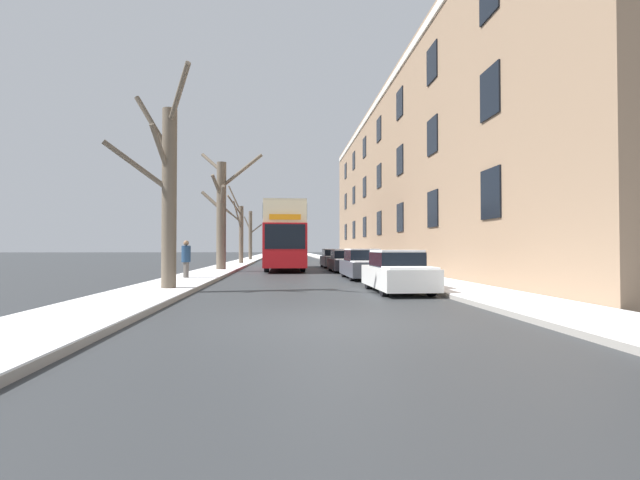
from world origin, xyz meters
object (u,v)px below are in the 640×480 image
at_px(bare_tree_left_3, 250,235).
at_px(pedestrian_left_sidewalk, 186,259).
at_px(bare_tree_left_1, 222,211).
at_px(parked_car_0, 397,273).
at_px(double_decker_bus, 285,234).
at_px(bare_tree_left_2, 240,229).
at_px(parked_car_3, 333,259).
at_px(parked_car_2, 344,262).
at_px(oncoming_van, 278,250).
at_px(bare_tree_left_0, 167,191).
at_px(parked_car_1, 362,265).

height_order(bare_tree_left_3, pedestrian_left_sidewalk, bare_tree_left_3).
bearing_deg(bare_tree_left_1, parked_car_0, -60.03).
bearing_deg(double_decker_bus, bare_tree_left_2, 113.76).
bearing_deg(parked_car_3, bare_tree_left_2, 141.56).
distance_m(bare_tree_left_1, pedestrian_left_sidewalk, 8.46).
relative_size(bare_tree_left_1, parked_car_2, 1.77).
bearing_deg(parked_car_2, parked_car_3, 90.00).
relative_size(parked_car_2, oncoming_van, 0.92).
bearing_deg(bare_tree_left_3, parked_car_3, -67.51).
height_order(bare_tree_left_1, double_decker_bus, bare_tree_left_1).
bearing_deg(oncoming_van, parked_car_3, -74.56).
bearing_deg(bare_tree_left_0, bare_tree_left_1, 90.29).
height_order(bare_tree_left_1, oncoming_van, bare_tree_left_1).
height_order(bare_tree_left_3, double_decker_bus, bare_tree_left_3).
xyz_separation_m(bare_tree_left_3, parked_car_2, (7.82, -25.20, -2.50)).
xyz_separation_m(bare_tree_left_0, double_decker_bus, (3.99, 15.39, -0.94)).
bearing_deg(parked_car_0, oncoming_van, 97.30).
distance_m(double_decker_bus, parked_car_3, 5.16).
bearing_deg(bare_tree_left_0, parked_car_2, 57.36).
bearing_deg(bare_tree_left_3, double_decker_bus, -79.52).
xyz_separation_m(bare_tree_left_1, double_decker_bus, (4.06, 2.28, -1.40)).
height_order(bare_tree_left_3, parked_car_3, bare_tree_left_3).
distance_m(parked_car_2, parked_car_3, 6.31).
xyz_separation_m(bare_tree_left_0, bare_tree_left_1, (-0.07, 13.11, 0.46)).
bearing_deg(bare_tree_left_1, parked_car_1, -42.50).
relative_size(bare_tree_left_2, parked_car_3, 1.66).
relative_size(bare_tree_left_2, bare_tree_left_3, 1.21).
height_order(bare_tree_left_1, parked_car_1, bare_tree_left_1).
relative_size(parked_car_1, oncoming_van, 0.92).
relative_size(parked_car_0, parked_car_1, 0.91).
xyz_separation_m(bare_tree_left_0, parked_car_2, (7.76, 12.11, -2.77)).
distance_m(bare_tree_left_2, double_decker_bus, 10.13).
relative_size(parked_car_0, oncoming_van, 0.84).
relative_size(parked_car_3, pedestrian_left_sidewalk, 2.35).
height_order(bare_tree_left_0, parked_car_2, bare_tree_left_0).
bearing_deg(bare_tree_left_0, parked_car_1, 37.47).
xyz_separation_m(parked_car_0, parked_car_1, (0.00, 6.40, 0.02)).
distance_m(bare_tree_left_3, parked_car_1, 32.42).
bearing_deg(parked_car_1, bare_tree_left_3, 104.00).
height_order(bare_tree_left_2, oncoming_van, bare_tree_left_2).
height_order(bare_tree_left_0, bare_tree_left_1, bare_tree_left_1).
height_order(parked_car_1, oncoming_van, oncoming_van).
relative_size(bare_tree_left_3, parked_car_3, 1.37).
distance_m(bare_tree_left_2, parked_car_2, 15.00).
relative_size(parked_car_3, oncoming_van, 0.90).
height_order(bare_tree_left_3, oncoming_van, bare_tree_left_3).
bearing_deg(parked_car_0, bare_tree_left_1, 119.97).
distance_m(bare_tree_left_1, bare_tree_left_3, 24.21).
bearing_deg(oncoming_van, double_decker_bus, -87.80).
height_order(bare_tree_left_0, bare_tree_left_3, bare_tree_left_0).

